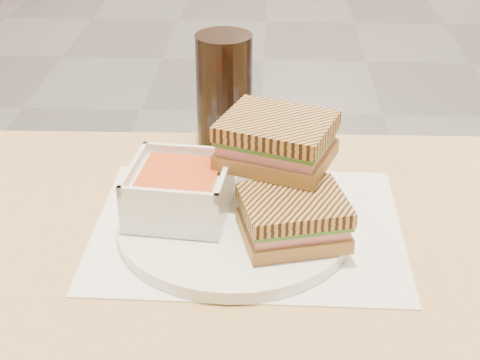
{
  "coord_description": "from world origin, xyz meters",
  "views": [
    {
      "loc": [
        0.04,
        -2.67,
        1.2
      ],
      "look_at": [
        0.01,
        -2.0,
        0.82
      ],
      "focal_mm": 52.79,
      "sensor_mm": 36.0,
      "label": 1
    }
  ],
  "objects_px": {
    "plate": "(234,224)",
    "soup_bowl": "(180,192)",
    "cola_glass": "(224,93)",
    "panini_lower": "(293,217)"
  },
  "relations": [
    {
      "from": "plate",
      "to": "soup_bowl",
      "type": "distance_m",
      "value": 0.07
    },
    {
      "from": "soup_bowl",
      "to": "cola_glass",
      "type": "xyz_separation_m",
      "value": [
        0.04,
        0.2,
        0.04
      ]
    },
    {
      "from": "soup_bowl",
      "to": "panini_lower",
      "type": "height_order",
      "value": "soup_bowl"
    },
    {
      "from": "plate",
      "to": "cola_glass",
      "type": "relative_size",
      "value": 1.64
    },
    {
      "from": "panini_lower",
      "to": "cola_glass",
      "type": "distance_m",
      "value": 0.27
    },
    {
      "from": "panini_lower",
      "to": "soup_bowl",
      "type": "bearing_deg",
      "value": 160.85
    },
    {
      "from": "cola_glass",
      "to": "plate",
      "type": "bearing_deg",
      "value": -83.24
    },
    {
      "from": "plate",
      "to": "cola_glass",
      "type": "height_order",
      "value": "cola_glass"
    },
    {
      "from": "plate",
      "to": "soup_bowl",
      "type": "bearing_deg",
      "value": 169.22
    },
    {
      "from": "plate",
      "to": "cola_glass",
      "type": "xyz_separation_m",
      "value": [
        -0.03,
        0.21,
        0.07
      ]
    }
  ]
}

